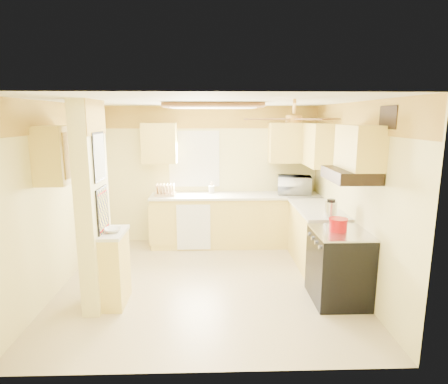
{
  "coord_description": "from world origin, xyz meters",
  "views": [
    {
      "loc": [
        0.08,
        -4.94,
        2.3
      ],
      "look_at": [
        0.25,
        0.35,
        1.24
      ],
      "focal_mm": 30.0,
      "sensor_mm": 36.0,
      "label": 1
    }
  ],
  "objects_px": {
    "microwave": "(294,185)",
    "kettle": "(331,209)",
    "dutch_oven": "(338,224)",
    "stove": "(339,266)",
    "bowl": "(113,230)"
  },
  "relations": [
    {
      "from": "microwave",
      "to": "kettle",
      "type": "relative_size",
      "value": 2.28
    },
    {
      "from": "dutch_oven",
      "to": "microwave",
      "type": "bearing_deg",
      "value": 92.2
    },
    {
      "from": "stove",
      "to": "bowl",
      "type": "bearing_deg",
      "value": -179.5
    },
    {
      "from": "bowl",
      "to": "dutch_oven",
      "type": "relative_size",
      "value": 0.85
    },
    {
      "from": "microwave",
      "to": "kettle",
      "type": "distance_m",
      "value": 1.64
    },
    {
      "from": "microwave",
      "to": "dutch_oven",
      "type": "height_order",
      "value": "microwave"
    },
    {
      "from": "dutch_oven",
      "to": "kettle",
      "type": "xyz_separation_m",
      "value": [
        0.07,
        0.52,
        0.06
      ]
    },
    {
      "from": "microwave",
      "to": "kettle",
      "type": "bearing_deg",
      "value": 104.64
    },
    {
      "from": "stove",
      "to": "microwave",
      "type": "distance_m",
      "value": 2.27
    },
    {
      "from": "kettle",
      "to": "bowl",
      "type": "bearing_deg",
      "value": -168.56
    },
    {
      "from": "bowl",
      "to": "kettle",
      "type": "height_order",
      "value": "kettle"
    },
    {
      "from": "kettle",
      "to": "dutch_oven",
      "type": "bearing_deg",
      "value": -97.39
    },
    {
      "from": "microwave",
      "to": "dutch_oven",
      "type": "xyz_separation_m",
      "value": [
        0.08,
        -2.15,
        -0.11
      ]
    },
    {
      "from": "dutch_oven",
      "to": "kettle",
      "type": "distance_m",
      "value": 0.53
    },
    {
      "from": "kettle",
      "to": "microwave",
      "type": "bearing_deg",
      "value": 95.28
    }
  ]
}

